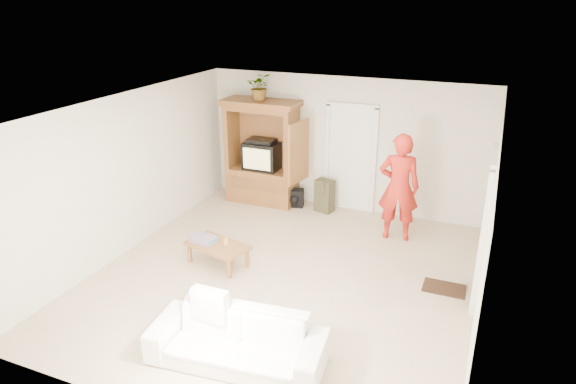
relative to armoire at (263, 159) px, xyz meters
name	(u,v)px	position (x,y,z in m)	size (l,w,h in m)	color
floor	(284,277)	(1.58, -2.66, -0.91)	(6.00, 6.00, 0.00)	tan
ceiling	(283,108)	(1.58, -2.66, 1.69)	(6.00, 6.00, 0.00)	white
wall_back	(344,144)	(1.58, 0.34, 0.39)	(5.50, 5.50, 0.00)	silver
wall_front	(157,310)	(1.58, -5.66, 0.39)	(5.50, 5.50, 0.00)	silver
wall_left	(128,174)	(-1.17, -2.66, 0.39)	(6.00, 6.00, 0.00)	silver
wall_right	(487,230)	(4.33, -2.66, 0.39)	(6.00, 6.00, 0.00)	silver
armoire	(263,159)	(0.00, 0.00, 0.00)	(1.82, 1.14, 2.10)	brown
door_back	(350,159)	(1.73, 0.31, 0.11)	(0.85, 0.05, 2.04)	white
doorway_right	(484,231)	(4.30, -2.06, 0.11)	(0.05, 0.90, 2.04)	black
framed_picture	(494,163)	(4.31, -0.76, 0.69)	(0.03, 0.60, 0.48)	black
doormat	(444,288)	(3.88, -2.06, -0.90)	(0.60, 0.40, 0.02)	#382316
plant	(260,87)	(-0.02, -0.03, 1.46)	(0.48, 0.41, 0.53)	#4C7238
man	(399,187)	(2.86, -0.66, 0.04)	(0.69, 0.45, 1.90)	red
sofa	(237,340)	(1.83, -4.62, -0.61)	(2.04, 0.80, 0.60)	white
coffee_table	(217,247)	(0.46, -2.70, -0.59)	(1.07, 0.74, 0.36)	brown
towel	(203,239)	(0.22, -2.70, -0.50)	(0.38, 0.28, 0.08)	#C44241
candle	(226,241)	(0.60, -2.66, -0.49)	(0.08, 0.08, 0.10)	tan
backpack_black	(296,198)	(0.74, -0.06, -0.72)	(0.31, 0.18, 0.38)	black
backpack_olive	(325,196)	(1.33, -0.02, -0.58)	(0.34, 0.25, 0.65)	#47442B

